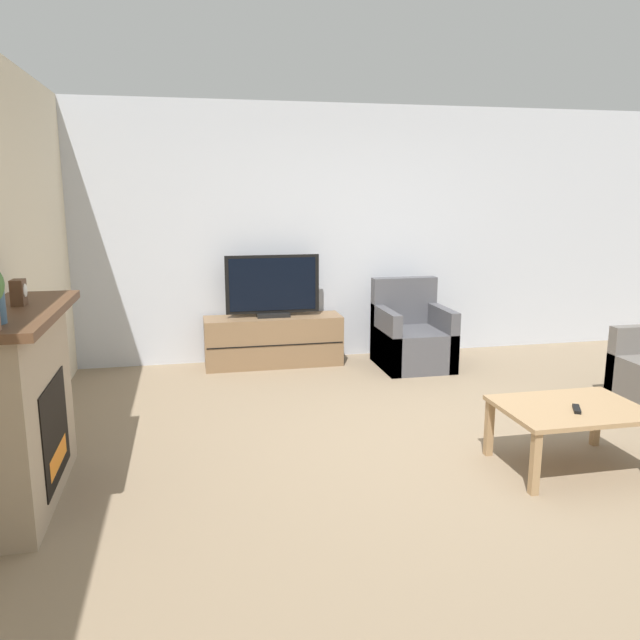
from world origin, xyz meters
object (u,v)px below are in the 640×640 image
(fireplace, at_px, (20,406))
(armchair, at_px, (412,339))
(tv_stand, at_px, (273,341))
(remote, at_px, (577,409))
(mantel_clock, at_px, (19,292))
(coffee_table, at_px, (571,414))
(tv, at_px, (273,288))

(fireplace, bearing_deg, armchair, 35.33)
(tv_stand, distance_m, remote, 3.35)
(mantel_clock, distance_m, tv_stand, 3.22)
(fireplace, xyz_separation_m, remote, (3.38, -0.35, -0.15))
(tv_stand, bearing_deg, coffee_table, -61.57)
(coffee_table, relative_size, remote, 6.04)
(remote, bearing_deg, coffee_table, 108.86)
(remote, bearing_deg, tv, 145.75)
(remote, bearing_deg, mantel_clock, -160.00)
(fireplace, height_order, coffee_table, fireplace)
(tv_stand, bearing_deg, remote, -62.38)
(fireplace, bearing_deg, tv, 55.13)
(tv_stand, height_order, remote, tv_stand)
(mantel_clock, xyz_separation_m, armchair, (3.22, 2.16, -0.94))
(armchair, height_order, coffee_table, armchair)
(armchair, bearing_deg, mantel_clock, -146.12)
(remote, bearing_deg, tv_stand, 145.73)
(coffee_table, bearing_deg, tv_stand, 118.43)
(fireplace, xyz_separation_m, mantel_clock, (0.02, 0.13, 0.64))
(coffee_table, bearing_deg, fireplace, 175.46)
(tv, relative_size, armchair, 1.08)
(tv, relative_size, coffee_table, 1.06)
(mantel_clock, bearing_deg, armchair, 33.88)
(fireplace, distance_m, remote, 3.40)
(tv_stand, xyz_separation_m, coffee_table, (1.56, -2.89, 0.11))
(coffee_table, distance_m, remote, 0.10)
(tv, bearing_deg, tv_stand, 90.00)
(mantel_clock, relative_size, armchair, 0.17)
(tv, xyz_separation_m, armchair, (1.41, -0.33, -0.53))
(fireplace, height_order, remote, fireplace)
(mantel_clock, bearing_deg, fireplace, -97.56)
(tv_stand, distance_m, armchair, 1.45)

